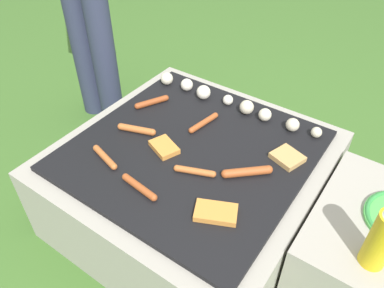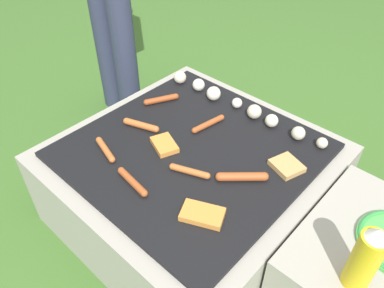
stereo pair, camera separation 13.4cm
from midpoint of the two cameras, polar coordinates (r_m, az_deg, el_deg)
ground_plane at (r=1.63m, az=2.40°, el=-10.66°), size 14.00×14.00×0.00m
grill at (r=1.49m, az=2.60°, el=-6.21°), size 0.91×0.91×0.37m
side_ledge at (r=1.37m, az=28.54°, el=-18.87°), size 0.48×0.51×0.37m
sausage_back_right at (r=1.25m, az=10.70°, el=-5.05°), size 0.14×0.13×0.03m
sausage_mid_right at (r=1.45m, az=5.14°, el=2.98°), size 0.05×0.16×0.02m
sausage_back_left at (r=1.45m, az=-5.16°, el=2.78°), size 0.15×0.07×0.03m
sausage_front_center at (r=1.22m, az=-5.99°, el=-5.86°), size 0.16×0.04×0.02m
sausage_back_center at (r=1.25m, az=2.70°, el=-4.29°), size 0.14×0.07×0.02m
sausage_front_left at (r=1.35m, az=-10.33°, el=-0.94°), size 0.14×0.06×0.02m
sausage_mid_left at (r=1.59m, az=-2.29°, el=6.73°), size 0.08×0.14×0.03m
bread_slice_left at (r=1.14m, az=5.04°, el=-10.79°), size 0.15×0.12×0.02m
bread_slice_center at (r=1.35m, az=-1.41°, el=-0.23°), size 0.13×0.11×0.02m
bread_slice_right at (r=1.33m, az=17.08°, el=-3.33°), size 0.12×0.12×0.02m
mushroom_row at (r=1.56m, az=9.07°, el=6.11°), size 0.74×0.08×0.06m
condiment_bottle at (r=1.05m, az=28.45°, el=-15.30°), size 0.07×0.07×0.22m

